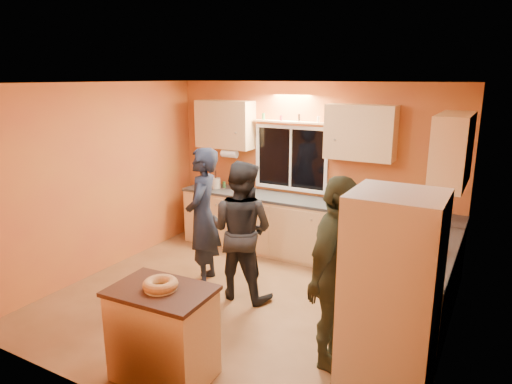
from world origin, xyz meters
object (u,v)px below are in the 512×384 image
Objects in this scene: island at (163,333)px; person_center at (241,230)px; person_right at (336,274)px; person_left at (203,217)px; refrigerator at (391,299)px.

person_center is at bearing 93.89° from island.
person_right is (1.47, -0.78, 0.06)m from person_center.
person_right reaches higher than person_center.
person_left reaches higher than person_center.
person_left is (-0.84, 1.81, 0.46)m from island.
person_left reaches higher than island.
person_left is at bearing 68.59° from person_right.
refrigerator is 1.95× the size of island.
island is at bearing -158.08° from refrigerator.
island is at bearing 127.44° from person_right.
refrigerator is 2.24m from person_center.
island is 0.51× the size of person_left.
island is 1.64m from person_right.
refrigerator is 2.86m from person_left.
person_left reaches higher than refrigerator.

